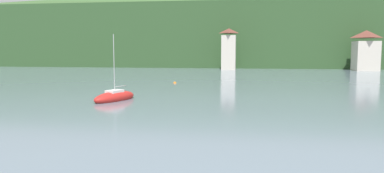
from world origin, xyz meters
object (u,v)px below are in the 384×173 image
Objects in this scene: sailboat_mid_0 at (115,97)px; mooring_buoy_near at (175,83)px; shore_building_westcentral at (366,51)px; shore_building_west at (229,50)px.

sailboat_mid_0 is 19.05m from mooring_buoy_near.
mooring_buoy_near is at bearing -135.36° from shore_building_westcentral.
shore_building_west is 1.48× the size of sailboat_mid_0.
mooring_buoy_near is at bearing -166.05° from sailboat_mid_0.
shore_building_west is 23.41× the size of mooring_buoy_near.
mooring_buoy_near is at bearing -99.46° from shore_building_west.
shore_building_west reaches higher than mooring_buoy_near.
shore_building_west reaches higher than shore_building_westcentral.
shore_building_westcentral is at bearing 44.64° from mooring_buoy_near.
shore_building_west is at bearing -167.71° from sailboat_mid_0.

